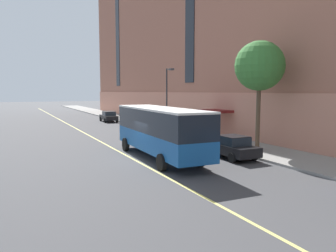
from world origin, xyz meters
The scene contains 11 objects.
ground_plane centered at (0.00, 0.00, 0.00)m, with size 260.00×260.00×0.00m, color #424244.
sidewalk centered at (8.71, 3.00, 0.07)m, with size 4.73×160.00×0.15m, color gray.
city_bus centered at (0.67, -0.31, 2.01)m, with size 3.07×10.87×3.44m.
parked_car_darkgray_0 centered at (5.09, 13.29, 0.78)m, with size 2.08×4.43×1.56m.
parked_car_white_1 centered at (5.07, 5.89, 0.78)m, with size 1.97×4.41×1.56m.
parked_car_black_3 centered at (5.07, 27.42, 0.78)m, with size 2.14×4.60×1.56m.
parked_car_black_5 centered at (5.14, -2.30, 0.78)m, with size 2.03×4.30×1.56m.
street_tree_mid_block centered at (8.54, -1.00, 6.39)m, with size 3.71×3.71×8.13m.
street_lamp centered at (6.94, 11.25, 4.32)m, with size 0.36×1.48×6.79m.
fire_hydrant centered at (6.84, 5.02, 0.49)m, with size 0.42×0.24×0.72m.
lane_centerline centered at (-1.03, 3.00, 0.00)m, with size 0.16×140.00×0.01m, color #E0D66B.
Camera 1 is at (-8.47, -20.13, 4.56)m, focal length 35.00 mm.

